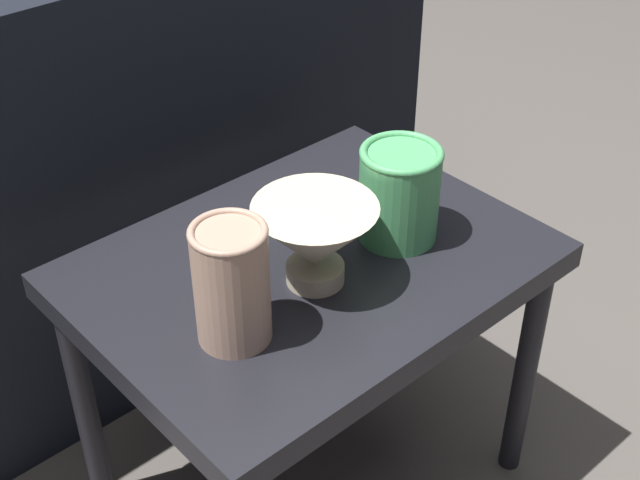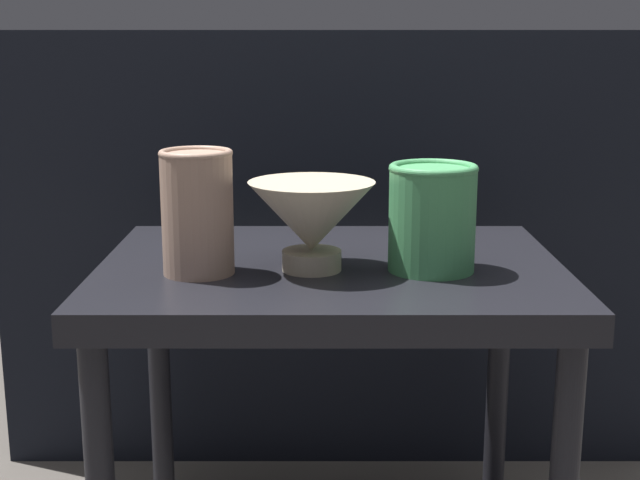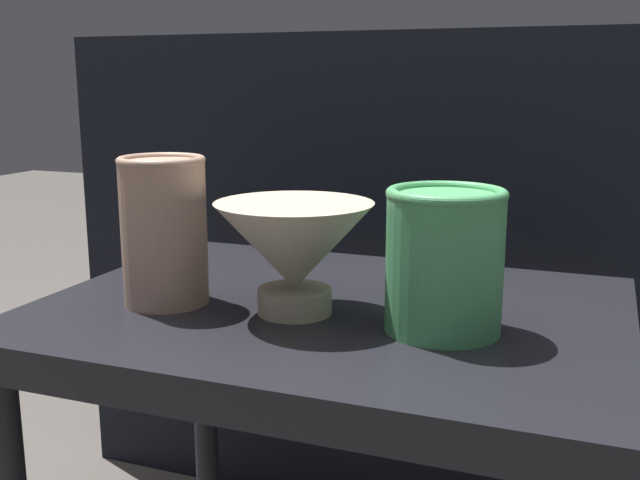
# 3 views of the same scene
# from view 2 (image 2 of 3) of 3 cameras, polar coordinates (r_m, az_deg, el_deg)

# --- Properties ---
(table) EXTENTS (0.64, 0.48, 0.48)m
(table) POSITION_cam_2_polar(r_m,az_deg,el_deg) (1.25, 0.53, -3.97)
(table) COLOR black
(table) RESTS_ON ground_plane
(couch_backdrop) EXTENTS (1.20, 0.50, 0.79)m
(couch_backdrop) POSITION_cam_2_polar(r_m,az_deg,el_deg) (1.83, 0.31, 0.77)
(couch_backdrop) COLOR black
(couch_backdrop) RESTS_ON ground_plane
(bowl) EXTENTS (0.17, 0.17, 0.12)m
(bowl) POSITION_cam_2_polar(r_m,az_deg,el_deg) (1.18, -0.69, 1.35)
(bowl) COLOR #C1B293
(bowl) RESTS_ON table
(vase_textured_left) EXTENTS (0.10, 0.10, 0.16)m
(vase_textured_left) POSITION_cam_2_polar(r_m,az_deg,el_deg) (1.17, -8.00, 1.88)
(vase_textured_left) COLOR tan
(vase_textured_left) RESTS_ON table
(vase_colorful_right) EXTENTS (0.12, 0.12, 0.14)m
(vase_colorful_right) POSITION_cam_2_polar(r_m,az_deg,el_deg) (1.19, 7.04, 1.56)
(vase_colorful_right) COLOR #47995B
(vase_colorful_right) RESTS_ON table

